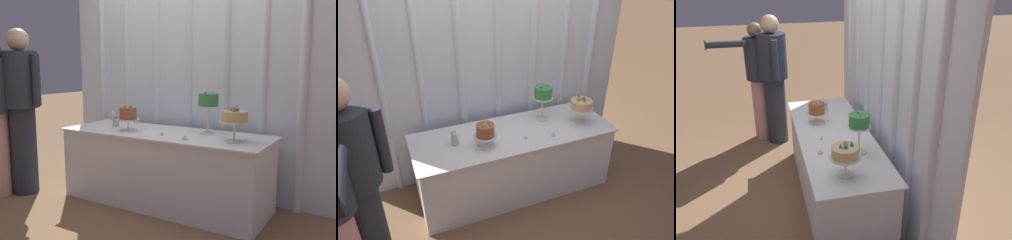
# 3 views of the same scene
# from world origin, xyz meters

# --- Properties ---
(ground_plane) EXTENTS (24.00, 24.00, 0.00)m
(ground_plane) POSITION_xyz_m (0.00, 0.00, 0.00)
(ground_plane) COLOR #846042
(draped_curtain) EXTENTS (3.14, 0.20, 2.79)m
(draped_curtain) POSITION_xyz_m (0.03, 0.59, 1.55)
(draped_curtain) COLOR silver
(draped_curtain) RESTS_ON ground_plane
(cake_table) EXTENTS (2.11, 0.75, 0.73)m
(cake_table) POSITION_xyz_m (0.00, 0.10, 0.37)
(cake_table) COLOR white
(cake_table) RESTS_ON ground_plane
(cake_display_leftmost) EXTENTS (0.23, 0.23, 0.28)m
(cake_display_leftmost) POSITION_xyz_m (-0.35, -0.02, 0.89)
(cake_display_leftmost) COLOR silver
(cake_display_leftmost) RESTS_ON cake_table
(cake_display_center) EXTENTS (0.22, 0.22, 0.42)m
(cake_display_center) POSITION_xyz_m (0.40, 0.24, 1.04)
(cake_display_center) COLOR silver
(cake_display_center) RESTS_ON cake_table
(cake_display_rightmost) EXTENTS (0.27, 0.27, 0.32)m
(cake_display_rightmost) POSITION_xyz_m (0.75, 0.03, 0.94)
(cake_display_rightmost) COLOR silver
(cake_display_rightmost) RESTS_ON cake_table
(flower_vase) EXTENTS (0.07, 0.11, 0.17)m
(flower_vase) POSITION_xyz_m (-0.62, 0.11, 0.80)
(flower_vase) COLOR #B2C1B2
(flower_vase) RESTS_ON cake_table
(tealight_far_left) EXTENTS (0.04, 0.04, 0.03)m
(tealight_far_left) POSITION_xyz_m (0.06, -0.05, 0.74)
(tealight_far_left) COLOR beige
(tealight_far_left) RESTS_ON cake_table
(tealight_near_left) EXTENTS (0.05, 0.05, 0.04)m
(tealight_near_left) POSITION_xyz_m (0.35, -0.11, 0.74)
(tealight_near_left) COLOR beige
(tealight_near_left) RESTS_ON cake_table
(guest_man_dark_suit) EXTENTS (0.54, 0.41, 1.77)m
(guest_man_dark_suit) POSITION_xyz_m (-1.48, -0.41, 0.96)
(guest_man_dark_suit) COLOR #282D38
(guest_man_dark_suit) RESTS_ON ground_plane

